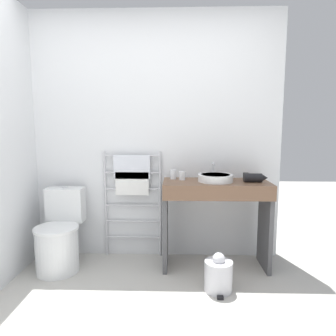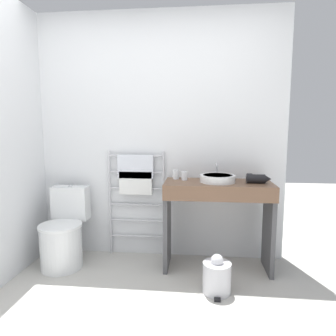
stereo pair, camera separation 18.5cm
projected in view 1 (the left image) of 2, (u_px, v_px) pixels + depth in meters
name	position (u px, v px, depth m)	size (l,w,h in m)	color
wall_back	(151.00, 137.00, 3.09)	(2.63, 0.12, 2.49)	silver
toilet	(59.00, 238.00, 2.84)	(0.40, 0.54, 0.76)	white
towel_radiator	(132.00, 183.00, 3.05)	(0.59, 0.06, 1.10)	silver
vanity_counter	(216.00, 209.00, 2.83)	(0.99, 0.45, 0.84)	brown
sink_basin	(215.00, 178.00, 2.80)	(0.33, 0.33, 0.07)	white
faucet	(213.00, 169.00, 2.97)	(0.02, 0.10, 0.15)	silver
cup_near_wall	(173.00, 174.00, 2.94)	(0.06, 0.06, 0.09)	white
cup_near_edge	(182.00, 176.00, 2.89)	(0.06, 0.06, 0.08)	white
hair_dryer	(254.00, 177.00, 2.78)	(0.22, 0.18, 0.08)	black
trash_bin	(218.00, 275.00, 2.47)	(0.23, 0.26, 0.32)	silver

